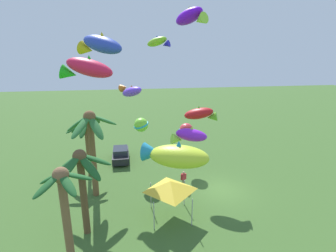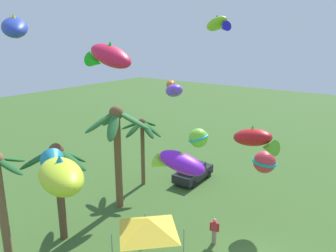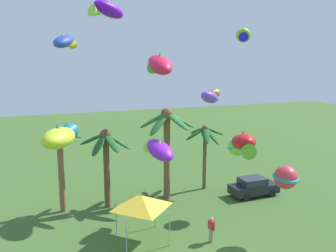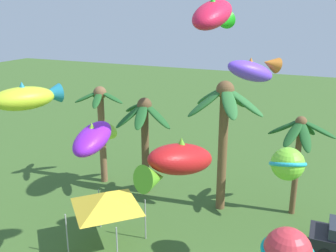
% 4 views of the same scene
% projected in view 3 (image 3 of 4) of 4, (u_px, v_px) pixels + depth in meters
% --- Properties ---
extents(palm_tree_0, '(3.55, 3.47, 5.52)m').
position_uv_depth(palm_tree_0, '(205.00, 139.00, 30.54)').
color(palm_tree_0, brown).
rests_on(palm_tree_0, ground).
extents(palm_tree_1, '(3.76, 3.74, 5.91)m').
position_uv_depth(palm_tree_1, '(106.00, 150.00, 26.61)').
color(palm_tree_1, brown).
rests_on(palm_tree_1, ground).
extents(palm_tree_2, '(4.26, 4.24, 7.24)m').
position_uv_depth(palm_tree_2, '(167.00, 132.00, 28.06)').
color(palm_tree_2, brown).
rests_on(palm_tree_2, ground).
extents(palm_tree_3, '(2.99, 2.93, 6.27)m').
position_uv_depth(palm_tree_3, '(60.00, 152.00, 25.81)').
color(palm_tree_3, brown).
rests_on(palm_tree_3, ground).
extents(parked_car_0, '(3.93, 1.79, 1.51)m').
position_uv_depth(parked_car_0, '(253.00, 187.00, 29.56)').
color(parked_car_0, black).
rests_on(parked_car_0, ground).
extents(spectator_0, '(0.33, 0.53, 1.59)m').
position_uv_depth(spectator_0, '(211.00, 229.00, 22.07)').
color(spectator_0, gray).
rests_on(spectator_0, ground).
extents(festival_tent, '(2.86, 2.86, 2.85)m').
position_uv_depth(festival_tent, '(142.00, 202.00, 22.05)').
color(festival_tent, '#9E9EA3').
rests_on(festival_tent, ground).
extents(kite_fish_0, '(1.95, 2.41, 1.17)m').
position_uv_depth(kite_fish_0, '(65.00, 42.00, 22.52)').
color(kite_fish_0, '#2B43B5').
extents(kite_fish_1, '(1.79, 2.23, 1.17)m').
position_uv_depth(kite_fish_1, '(243.00, 36.00, 22.61)').
color(kite_fish_1, '#83CF22').
extents(kite_ball_2, '(2.08, 2.09, 1.42)m').
position_uv_depth(kite_ball_2, '(286.00, 177.00, 21.99)').
color(kite_ball_2, '#DB343F').
extents(kite_fish_3, '(1.46, 2.83, 1.34)m').
position_uv_depth(kite_fish_3, '(159.00, 150.00, 20.29)').
color(kite_fish_3, purple).
extents(kite_fish_4, '(2.15, 3.13, 1.47)m').
position_uv_depth(kite_fish_4, '(244.00, 143.00, 19.94)').
color(kite_fish_4, red).
extents(kite_fish_5, '(1.88, 3.91, 2.03)m').
position_uv_depth(kite_fish_5, '(159.00, 65.00, 26.71)').
color(kite_fish_5, '#EB1D44').
extents(kite_ball_6, '(1.87, 1.86, 1.33)m').
position_uv_depth(kite_ball_6, '(237.00, 146.00, 25.74)').
color(kite_ball_6, '#81E637').
extents(kite_fish_7, '(2.29, 1.80, 1.19)m').
position_uv_depth(kite_fish_7, '(107.00, 10.00, 18.70)').
color(kite_fish_7, '#720FED').
extents(kite_fish_8, '(2.69, 3.60, 1.40)m').
position_uv_depth(kite_fish_8, '(60.00, 137.00, 20.15)').
color(kite_fish_8, '#C6E02D').
extents(kite_fish_9, '(2.37, 2.33, 1.33)m').
position_uv_depth(kite_fish_9, '(210.00, 96.00, 25.27)').
color(kite_fish_9, '#7042ED').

